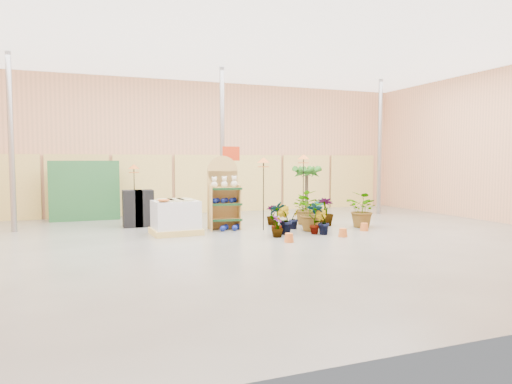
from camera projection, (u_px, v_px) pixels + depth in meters
room at (253, 143)px, 10.93m from camera, size 15.20×12.10×4.70m
display_shelf at (223, 195)px, 12.02m from camera, size 0.87×0.62×1.93m
teddy_bears at (225, 183)px, 11.92m from camera, size 0.71×0.18×0.30m
gazing_balls_shelf at (225, 200)px, 11.93m from camera, size 0.71×0.24×0.13m
gazing_balls_floor at (230, 227)px, 11.79m from camera, size 0.63×0.39×0.15m
pallet_stack at (176, 217)px, 11.17m from camera, size 1.22×1.04×0.86m
charcoal_planters at (138, 208)px, 12.44m from camera, size 0.80×0.50×1.00m
trellis_stock at (85, 191)px, 13.68m from camera, size 2.00×0.30×1.80m
offer_sign at (231, 169)px, 12.94m from camera, size 0.50×0.08×2.20m
bird_table_front at (263, 163)px, 11.69m from camera, size 0.34×0.34×1.89m
bird_table_right at (304, 159)px, 12.78m from camera, size 0.34×0.34×1.98m
bird_table_back at (134, 168)px, 13.30m from camera, size 0.34×0.34×1.70m
palm at (307, 171)px, 13.75m from camera, size 0.70×0.70×1.74m
potted_plant_0 at (277, 218)px, 10.97m from camera, size 0.51×0.43×0.83m
potted_plant_1 at (284, 220)px, 11.18m from camera, size 0.50×0.51×0.72m
potted_plant_2 at (312, 213)px, 11.65m from camera, size 0.83×0.93×0.94m
potted_plant_3 at (326, 212)px, 12.62m from camera, size 0.61×0.61×0.79m
potted_plant_4 at (319, 211)px, 13.35m from camera, size 0.41×0.43×0.67m
potted_plant_5 at (294, 218)px, 12.06m from camera, size 0.39×0.37×0.56m
potted_plant_6 at (304, 208)px, 12.92m from camera, size 0.82×0.92×0.94m
potted_plant_7 at (277, 226)px, 10.73m from camera, size 0.40×0.40×0.51m
potted_plant_8 at (315, 218)px, 11.16m from camera, size 0.48×0.50×0.79m
potted_plant_9 at (322, 222)px, 11.12m from camera, size 0.43×0.44×0.62m
potted_plant_10 at (363, 210)px, 12.26m from camera, size 0.98×1.06×0.97m
potted_plant_11 at (272, 215)px, 12.79m from camera, size 0.33×0.33×0.57m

